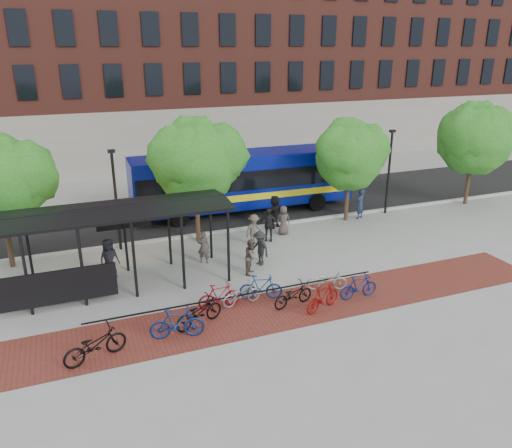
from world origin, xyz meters
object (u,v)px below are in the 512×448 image
object	(u,v)px
pedestrian_1	(204,247)
pedestrian_5	(275,212)
bus	(243,178)
lamp_post_right	(389,169)
bike_11	(359,286)
lamp_post_left	(116,198)
pedestrian_3	(254,230)
bike_7	(261,287)
bike_3	(177,323)
bike_10	(327,280)
pedestrian_8	(252,257)
tree_d	(476,135)
bike_8	(293,295)
pedestrian_6	(283,220)
pedestrian_4	(268,225)
bike_4	(199,312)
tree_c	(351,152)
bike_9	(323,297)
pedestrian_7	(360,204)
tree_b	(197,158)
bus_shelter	(98,221)
pedestrian_0	(109,258)
pedestrian_9	(260,248)
bike_0	(95,345)
bike_5	(219,296)

from	to	relation	value
pedestrian_1	pedestrian_5	size ratio (longest dim) A/B	0.84
bus	lamp_post_right	bearing A→B (deg)	-22.49
bike_11	lamp_post_left	bearing A→B (deg)	43.63
pedestrian_3	bike_7	bearing A→B (deg)	-130.71
bus	bike_3	distance (m)	14.59
bike_3	bike_10	distance (m)	6.89
bike_3	pedestrian_8	xyz separation A→B (m)	(4.35, 3.99, 0.25)
bike_11	pedestrian_5	size ratio (longest dim) A/B	0.91
tree_d	bike_8	bearing A→B (deg)	-153.39
pedestrian_1	pedestrian_6	world-z (taller)	pedestrian_6
bike_7	pedestrian_4	distance (m)	6.48
bike_4	pedestrian_8	size ratio (longest dim) A/B	1.23
tree_c	pedestrian_6	bearing A→B (deg)	-169.80
bus	bike_3	xyz separation A→B (m)	(-7.10, -12.65, -1.53)
bike_9	pedestrian_7	xyz separation A→B (m)	(7.32, 8.90, 0.36)
bike_8	pedestrian_1	world-z (taller)	pedestrian_1
tree_b	bike_9	distance (m)	10.08
bike_9	tree_b	bearing A→B (deg)	-4.55
pedestrian_4	pedestrian_1	bearing A→B (deg)	-131.04
bus_shelter	bike_10	world-z (taller)	bus_shelter
bus_shelter	pedestrian_4	size ratio (longest dim) A/B	5.93
bike_8	pedestrian_0	distance (m)	8.42
pedestrian_3	pedestrian_9	size ratio (longest dim) A/B	0.97
bike_4	pedestrian_4	size ratio (longest dim) A/B	1.14
lamp_post_right	bike_0	bearing A→B (deg)	-152.35
bike_10	bike_11	distance (m)	1.41
pedestrian_6	bike_5	bearing A→B (deg)	53.83
tree_c	bike_0	size ratio (longest dim) A/B	2.75
lamp_post_left	pedestrian_5	size ratio (longest dim) A/B	2.72
pedestrian_6	bike_0	bearing A→B (deg)	43.38
lamp_post_right	pedestrian_4	bearing A→B (deg)	-169.11
bike_10	pedestrian_7	world-z (taller)	pedestrian_7
lamp_post_right	pedestrian_4	xyz separation A→B (m)	(-8.53, -1.64, -1.85)
tree_d	bike_4	xyz separation A→B (m)	(-20.29, -8.30, -3.94)
bus_shelter	lamp_post_left	bearing A→B (deg)	74.47
bike_11	pedestrian_9	bearing A→B (deg)	29.48
tree_c	pedestrian_7	size ratio (longest dim) A/B	3.26
pedestrian_3	pedestrian_4	distance (m)	0.94
tree_b	bike_11	xyz separation A→B (m)	(4.36, -8.61, -3.95)
bike_8	pedestrian_5	xyz separation A→B (m)	(2.90, 8.57, 0.47)
lamp_post_right	bike_8	bearing A→B (deg)	-140.61
bike_0	bike_9	world-z (taller)	bike_0
bike_8	bus_shelter	bearing A→B (deg)	45.06
lamp_post_left	bike_8	world-z (taller)	lamp_post_left
bike_8	pedestrian_6	size ratio (longest dim) A/B	1.12
lamp_post_right	pedestrian_9	world-z (taller)	lamp_post_right
bike_4	bike_11	world-z (taller)	bike_4
lamp_post_left	lamp_post_right	size ratio (longest dim) A/B	1.00
tree_d	pedestrian_9	xyz separation A→B (m)	(-16.20, -4.10, -3.63)
bike_11	pedestrian_9	distance (m)	5.19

